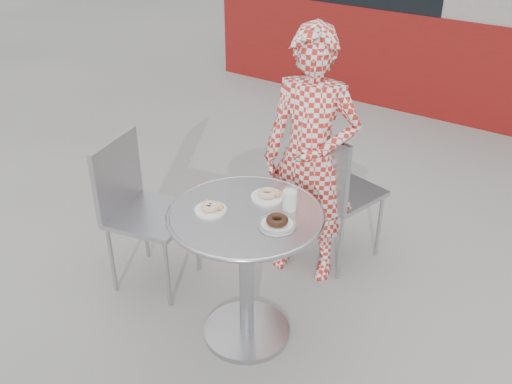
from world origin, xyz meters
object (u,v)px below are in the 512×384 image
Objects in this scene: bistro_table at (246,245)px; chair_far at (337,218)px; plate_far at (268,195)px; milk_cup at (290,199)px; plate_near at (211,208)px; chair_left at (153,241)px; plate_checker at (277,223)px; seated_person at (310,159)px.

chair_far is at bearing 88.07° from bistro_table.
bistro_table is 0.99m from chair_far.
milk_cup reaches higher than plate_far.
chair_far is 1.16m from plate_near.
milk_cup is (0.90, 0.09, 0.56)m from chair_left.
chair_left reaches higher than bistro_table.
chair_far is 0.97m from milk_cup.
plate_checker is at bearing -46.30° from plate_far.
plate_checker reaches higher than bistro_table.
seated_person reaches higher than plate_far.
milk_cup is at bearing 37.85° from plate_near.
chair_far is 7.66× the size of milk_cup.
plate_far is at bearing 87.96° from bistro_table.
chair_far reaches higher than bistro_table.
seated_person reaches higher than plate_near.
milk_cup is at bearing -11.64° from plate_far.
milk_cup is at bearing 101.31° from plate_checker.
plate_checker is at bearing -78.69° from milk_cup.
plate_far is at bearing -94.58° from chair_left.
bistro_table is 0.28m from plate_checker.
milk_cup is (-0.03, 0.16, 0.04)m from plate_checker.
plate_far is 0.26m from plate_checker.
chair_left is 1.07m from plate_checker.
milk_cup reaches higher than plate_near.
chair_left is at bearing -149.86° from seated_person.
seated_person reaches higher than milk_cup.
chair_left reaches higher than plate_checker.
seated_person is 0.75m from plate_checker.
milk_cup is (0.21, -0.55, 0.07)m from seated_person.
milk_cup is (0.15, -0.03, 0.04)m from plate_far.
chair_left is at bearing 62.00° from chair_far.
chair_far is at bearing -55.34° from chair_left.
plate_far is (-0.03, -0.76, 0.52)m from chair_far.
plate_checker reaches higher than plate_far.
bistro_table is at bearing 29.19° from plate_near.
seated_person is 0.59m from milk_cup.
bistro_table is 5.00× the size of plate_near.
bistro_table is at bearing 178.50° from plate_checker.
bistro_table is at bearing -92.04° from plate_far.
chair_left is at bearing -170.80° from plate_far.
bistro_table is 0.51× the size of seated_person.
seated_person is 0.53m from plate_far.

